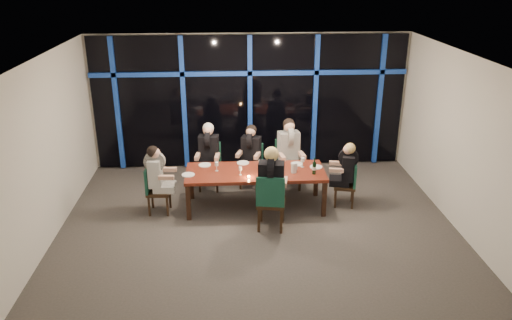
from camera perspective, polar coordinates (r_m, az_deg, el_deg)
The scene contains 29 objects.
room at distance 8.15m, azimuth 0.25°, elevation 4.81°, with size 7.04×7.00×3.02m.
window_wall at distance 11.10m, azimuth -0.65°, elevation 6.87°, with size 6.86×0.43×2.94m.
dining_table at distance 9.37m, azimuth -0.07°, elevation -1.64°, with size 2.60×1.00×0.75m.
chair_far_left at distance 10.32m, azimuth -5.32°, elevation -0.35°, with size 0.49×0.49×0.96m.
chair_far_mid at distance 10.36m, azimuth -0.49°, elevation -0.30°, with size 0.54×0.54×0.92m.
chair_far_right at distance 10.32m, azimuth 3.62°, elevation -0.11°, with size 0.54×0.54×1.01m.
chair_end_left at distance 9.44m, azimuth -11.55°, elevation -3.10°, with size 0.44×0.44×0.90m.
chair_end_right at distance 9.69m, azimuth 10.56°, elevation -2.49°, with size 0.47×0.47×0.86m.
chair_near_mid at distance 8.61m, azimuth 1.70°, elevation -4.55°, with size 0.56×0.56×1.05m.
diner_far_left at distance 10.11m, azimuth -5.45°, elevation 1.48°, with size 0.50×0.62×0.94m.
diner_far_mid at distance 10.16m, azimuth -0.61°, elevation 1.45°, with size 0.55×0.62×0.89m.
diner_far_right at distance 10.10m, azimuth 3.81°, elevation 1.83°, with size 0.55×0.67×0.99m.
diner_end_left at distance 9.29m, azimuth -11.25°, elevation -1.09°, with size 0.57×0.46×0.88m.
diner_end_right at distance 9.56m, azimuth 10.27°, elevation -0.57°, with size 0.58×0.48×0.84m.
diner_near_mid at distance 8.52m, azimuth 1.78°, elevation -1.78°, with size 0.57×0.69×1.02m.
plate_far_left at distance 9.64m, azimuth -5.88°, elevation -0.57°, with size 0.24×0.24×0.01m, color white.
plate_far_mid at distance 9.70m, azimuth -1.50°, elevation -0.33°, with size 0.24×0.24×0.01m, color white.
plate_far_right at distance 9.67m, azimuth 4.70°, elevation -0.46°, with size 0.24×0.24×0.01m, color white.
plate_end_left at distance 9.24m, azimuth -7.76°, elevation -1.68°, with size 0.24×0.24×0.01m, color white.
plate_end_right at distance 9.57m, azimuth 6.87°, elevation -0.79°, with size 0.24×0.24×0.01m, color white.
plate_near_mid at distance 9.13m, azimuth 2.06°, elevation -1.78°, with size 0.24×0.24×0.01m, color white.
wine_bottle at distance 9.23m, azimuth 6.67°, elevation -0.90°, with size 0.07×0.07×0.31m.
water_pitcher at distance 9.26m, azimuth 4.35°, elevation -0.88°, with size 0.12×0.11×0.19m.
tea_light at distance 9.06m, azimuth -0.83°, elevation -1.91°, with size 0.05×0.05×0.03m, color #FCA24B.
wine_glass_a at distance 9.13m, azimuth -1.80°, elevation -1.04°, with size 0.06×0.06×0.16m.
wine_glass_b at distance 9.37m, azimuth 0.51°, elevation -0.30°, with size 0.07×0.07×0.18m.
wine_glass_c at distance 9.30m, azimuth 2.48°, elevation -0.60°, with size 0.06×0.06×0.16m.
wine_glass_d at distance 9.32m, azimuth -4.53°, elevation -0.52°, with size 0.07×0.07×0.18m.
wine_glass_e at distance 9.51m, azimuth 5.35°, elevation -0.04°, with size 0.07×0.07×0.19m.
Camera 1 is at (-0.49, -7.79, 4.40)m, focal length 35.00 mm.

